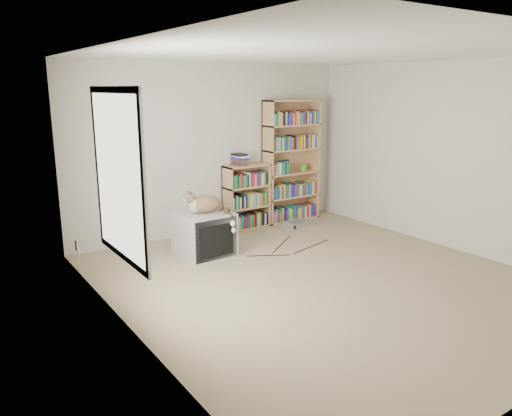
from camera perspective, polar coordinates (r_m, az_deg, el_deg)
floor at (r=5.82m, az=7.68°, el=-8.17°), size 4.50×5.00×0.01m
wall_back at (r=7.50m, az=-4.88°, el=6.71°), size 4.50×0.02×2.50m
wall_left at (r=4.33m, az=-14.62°, el=1.20°), size 0.02×5.00×2.50m
wall_right at (r=7.18m, az=21.62°, el=5.49°), size 0.02×5.00×2.50m
ceiling at (r=5.42m, az=8.56°, el=17.21°), size 4.50×5.00×0.02m
window at (r=4.49m, az=-15.46°, el=3.53°), size 0.02×1.22×1.52m
crt_tv at (r=6.53m, az=-5.95°, el=-3.01°), size 0.69×0.63×0.58m
cat at (r=6.42m, az=-5.39°, el=0.16°), size 0.59×0.56×0.50m
bookcase_tall at (r=8.18m, az=3.98°, el=5.00°), size 0.98×0.30×1.96m
bookcase_short at (r=7.76m, az=-1.13°, el=1.09°), size 0.72×0.30×0.99m
book_stack at (r=7.61m, az=-1.85°, el=5.58°), size 0.21×0.28×0.18m
green_mug at (r=8.33m, az=5.41°, el=4.61°), size 0.10×0.10×0.11m
framed_print at (r=8.22m, az=3.37°, el=4.85°), size 0.15×0.05×0.20m
dvd_player at (r=7.96m, az=4.64°, el=-1.75°), size 0.46×0.38×0.09m
wall_outlet at (r=6.31m, az=-19.82°, el=-4.06°), size 0.01×0.08×0.13m
floor_cables at (r=6.84m, az=1.54°, el=-4.63°), size 1.20×0.70×0.01m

